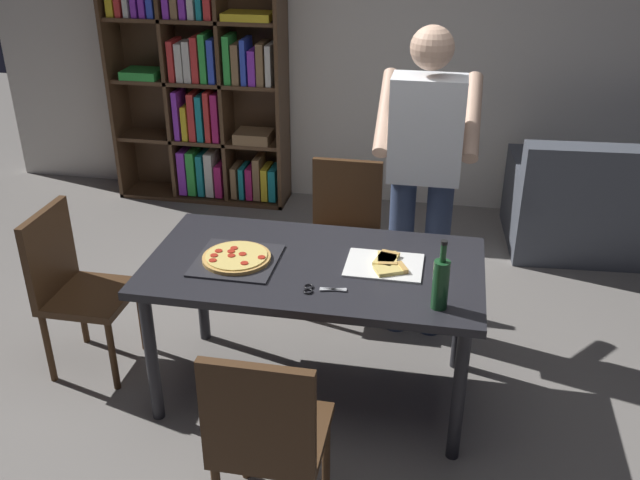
{
  "coord_description": "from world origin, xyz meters",
  "views": [
    {
      "loc": [
        0.58,
        -2.88,
        2.35
      ],
      "look_at": [
        0.0,
        0.15,
        0.8
      ],
      "focal_mm": 39.64,
      "sensor_mm": 36.0,
      "label": 1
    }
  ],
  "objects_px": {
    "dining_table": "(314,278)",
    "chair_left_end": "(73,281)",
    "bookshelf": "(202,82)",
    "pepperoni_pizza_on_tray": "(237,258)",
    "wine_bottle": "(441,283)",
    "person_serving_pizza": "(424,169)",
    "chair_far_side": "(344,227)",
    "chair_near_camera": "(266,433)",
    "kitchen_scissors": "(317,289)",
    "couch": "(635,211)"
  },
  "relations": [
    {
      "from": "couch",
      "to": "kitchen_scissors",
      "type": "distance_m",
      "value": 2.93
    },
    {
      "from": "couch",
      "to": "kitchen_scissors",
      "type": "xyz_separation_m",
      "value": [
        -1.84,
        -2.23,
        0.45
      ]
    },
    {
      "from": "dining_table",
      "to": "chair_near_camera",
      "type": "distance_m",
      "value": 0.93
    },
    {
      "from": "chair_far_side",
      "to": "couch",
      "type": "height_order",
      "value": "chair_far_side"
    },
    {
      "from": "person_serving_pizza",
      "to": "wine_bottle",
      "type": "distance_m",
      "value": 0.99
    },
    {
      "from": "couch",
      "to": "bookshelf",
      "type": "xyz_separation_m",
      "value": [
        -3.28,
        0.39,
        0.67
      ]
    },
    {
      "from": "chair_left_end",
      "to": "wine_bottle",
      "type": "distance_m",
      "value": 1.93
    },
    {
      "from": "wine_bottle",
      "to": "chair_left_end",
      "type": "bearing_deg",
      "value": 171.49
    },
    {
      "from": "dining_table",
      "to": "chair_near_camera",
      "type": "xyz_separation_m",
      "value": [
        -0.0,
        -0.91,
        -0.16
      ]
    },
    {
      "from": "chair_left_end",
      "to": "couch",
      "type": "distance_m",
      "value": 3.76
    },
    {
      "from": "bookshelf",
      "to": "chair_far_side",
      "type": "bearing_deg",
      "value": -46.69
    },
    {
      "from": "pepperoni_pizza_on_tray",
      "to": "wine_bottle",
      "type": "xyz_separation_m",
      "value": [
        0.96,
        -0.23,
        0.1
      ]
    },
    {
      "from": "pepperoni_pizza_on_tray",
      "to": "kitchen_scissors",
      "type": "xyz_separation_m",
      "value": [
        0.43,
        -0.19,
        -0.01
      ]
    },
    {
      "from": "couch",
      "to": "chair_left_end",
      "type": "bearing_deg",
      "value": -148.05
    },
    {
      "from": "bookshelf",
      "to": "pepperoni_pizza_on_tray",
      "type": "height_order",
      "value": "bookshelf"
    },
    {
      "from": "chair_far_side",
      "to": "dining_table",
      "type": "bearing_deg",
      "value": -90.0
    },
    {
      "from": "kitchen_scissors",
      "to": "bookshelf",
      "type": "bearing_deg",
      "value": 118.83
    },
    {
      "from": "chair_far_side",
      "to": "kitchen_scissors",
      "type": "relative_size",
      "value": 4.58
    },
    {
      "from": "chair_far_side",
      "to": "couch",
      "type": "distance_m",
      "value": 2.2
    },
    {
      "from": "dining_table",
      "to": "chair_near_camera",
      "type": "relative_size",
      "value": 1.77
    },
    {
      "from": "person_serving_pizza",
      "to": "wine_bottle",
      "type": "relative_size",
      "value": 5.54
    },
    {
      "from": "couch",
      "to": "bookshelf",
      "type": "distance_m",
      "value": 3.37
    },
    {
      "from": "dining_table",
      "to": "chair_near_camera",
      "type": "bearing_deg",
      "value": -90.0
    },
    {
      "from": "dining_table",
      "to": "chair_left_end",
      "type": "distance_m",
      "value": 1.29
    },
    {
      "from": "chair_far_side",
      "to": "person_serving_pizza",
      "type": "relative_size",
      "value": 0.51
    },
    {
      "from": "chair_near_camera",
      "to": "bookshelf",
      "type": "relative_size",
      "value": 0.46
    },
    {
      "from": "couch",
      "to": "wine_bottle",
      "type": "height_order",
      "value": "wine_bottle"
    },
    {
      "from": "dining_table",
      "to": "couch",
      "type": "xyz_separation_m",
      "value": [
        1.9,
        1.99,
        -0.37
      ]
    },
    {
      "from": "bookshelf",
      "to": "kitchen_scissors",
      "type": "distance_m",
      "value": 2.99
    },
    {
      "from": "chair_near_camera",
      "to": "kitchen_scissors",
      "type": "relative_size",
      "value": 4.58
    },
    {
      "from": "bookshelf",
      "to": "pepperoni_pizza_on_tray",
      "type": "bearing_deg",
      "value": -67.37
    },
    {
      "from": "bookshelf",
      "to": "wine_bottle",
      "type": "bearing_deg",
      "value": -53.38
    },
    {
      "from": "person_serving_pizza",
      "to": "chair_far_side",
      "type": "bearing_deg",
      "value": 154.43
    },
    {
      "from": "dining_table",
      "to": "person_serving_pizza",
      "type": "distance_m",
      "value": 0.89
    },
    {
      "from": "wine_bottle",
      "to": "person_serving_pizza",
      "type": "bearing_deg",
      "value": 97.95
    },
    {
      "from": "chair_near_camera",
      "to": "couch",
      "type": "distance_m",
      "value": 3.48
    },
    {
      "from": "dining_table",
      "to": "chair_left_end",
      "type": "relative_size",
      "value": 1.77
    },
    {
      "from": "bookshelf",
      "to": "person_serving_pizza",
      "type": "xyz_separation_m",
      "value": [
        1.84,
        -1.68,
        0.03
      ]
    },
    {
      "from": "dining_table",
      "to": "couch",
      "type": "bearing_deg",
      "value": 46.21
    },
    {
      "from": "chair_near_camera",
      "to": "person_serving_pizza",
      "type": "relative_size",
      "value": 0.51
    },
    {
      "from": "person_serving_pizza",
      "to": "pepperoni_pizza_on_tray",
      "type": "relative_size",
      "value": 4.53
    },
    {
      "from": "chair_near_camera",
      "to": "kitchen_scissors",
      "type": "xyz_separation_m",
      "value": [
        0.06,
        0.67,
        0.24
      ]
    },
    {
      "from": "person_serving_pizza",
      "to": "chair_left_end",
      "type": "bearing_deg",
      "value": -158.28
    },
    {
      "from": "chair_left_end",
      "to": "couch",
      "type": "xyz_separation_m",
      "value": [
        3.19,
        1.99,
        -0.21
      ]
    },
    {
      "from": "pepperoni_pizza_on_tray",
      "to": "chair_far_side",
      "type": "bearing_deg",
      "value": 69.21
    },
    {
      "from": "chair_far_side",
      "to": "kitchen_scissors",
      "type": "xyz_separation_m",
      "value": [
        0.06,
        -1.16,
        0.24
      ]
    },
    {
      "from": "bookshelf",
      "to": "person_serving_pizza",
      "type": "relative_size",
      "value": 1.11
    },
    {
      "from": "dining_table",
      "to": "bookshelf",
      "type": "height_order",
      "value": "bookshelf"
    },
    {
      "from": "chair_near_camera",
      "to": "person_serving_pizza",
      "type": "bearing_deg",
      "value": 74.03
    },
    {
      "from": "chair_left_end",
      "to": "person_serving_pizza",
      "type": "distance_m",
      "value": 1.94
    }
  ]
}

